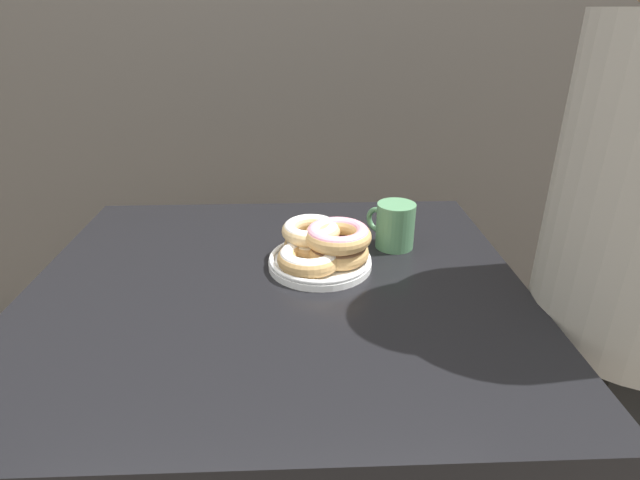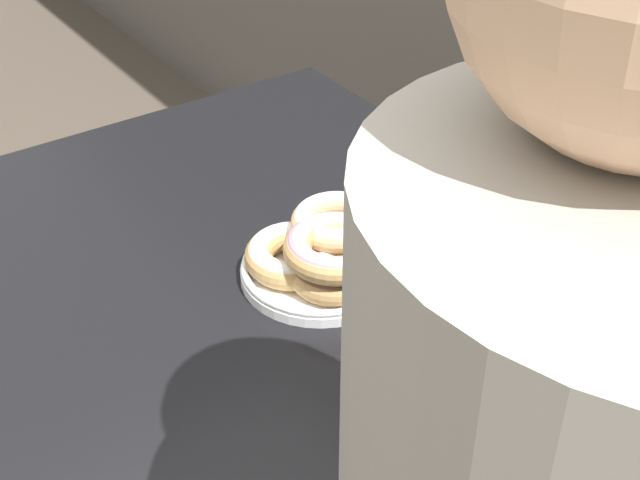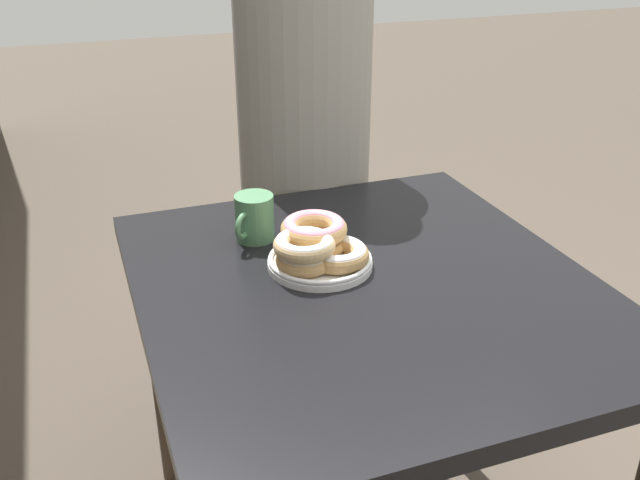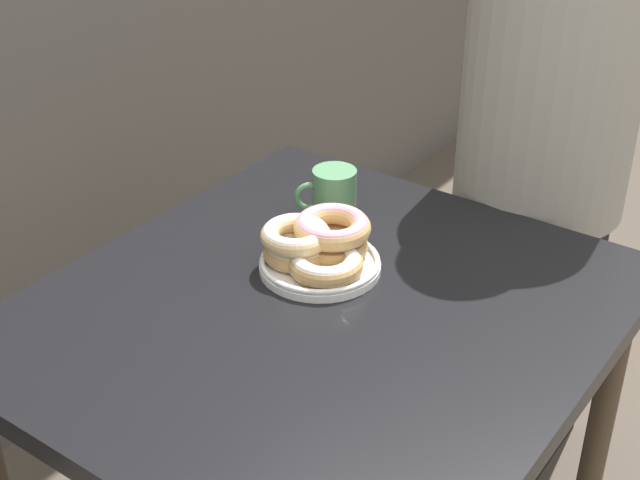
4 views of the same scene
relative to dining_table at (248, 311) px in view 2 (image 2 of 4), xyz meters
name	(u,v)px [view 2 (image 2 of 4)]	position (x,y,z in m)	size (l,w,h in m)	color
dining_table	(248,311)	(0.00, 0.00, 0.00)	(0.96, 0.87, 0.77)	black
donut_plate	(325,252)	(0.09, 0.07, 0.13)	(0.23, 0.23, 0.09)	white
coffee_mug	(458,286)	(0.26, 0.16, 0.14)	(0.10, 0.10, 0.10)	#4C7F56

